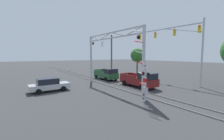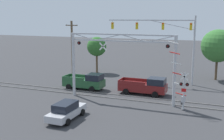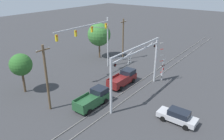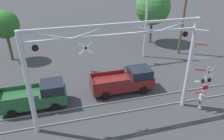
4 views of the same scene
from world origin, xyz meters
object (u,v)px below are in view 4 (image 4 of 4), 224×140
crossing_signal_mast (203,86)px  pickup_truck_following (37,96)px  traffic_signal_span (121,4)px  background_tree_beyond_span (153,7)px  crossing_gantry (116,63)px  utility_pole_right (183,19)px  pickup_truck_lead (125,81)px  background_tree_far_left_verge (5,25)px

crossing_signal_mast → pickup_truck_following: (-12.04, 3.66, -1.09)m
traffic_signal_span → background_tree_beyond_span: (5.78, 4.39, -1.47)m
crossing_gantry → crossing_signal_mast: bearing=-7.1°
crossing_signal_mast → pickup_truck_following: bearing=163.1°
crossing_signal_mast → pickup_truck_following: crossing_signal_mast is taller
crossing_signal_mast → utility_pole_right: utility_pole_right is taller
pickup_truck_following → utility_pole_right: 18.12m
traffic_signal_span → crossing_signal_mast: bearing=-73.8°
utility_pole_right → background_tree_beyond_span: bearing=110.8°
crossing_signal_mast → traffic_signal_span: bearing=106.2°
traffic_signal_span → pickup_truck_following: (-8.93, -7.04, -5.32)m
pickup_truck_lead → pickup_truck_following: size_ratio=1.08×
crossing_gantry → background_tree_far_left_verge: crossing_gantry is taller
crossing_signal_mast → background_tree_beyond_span: background_tree_beyond_span is taller
traffic_signal_span → pickup_truck_lead: traffic_signal_span is taller
background_tree_far_left_verge → pickup_truck_following: bearing=-72.9°
crossing_gantry → crossing_signal_mast: 6.97m
pickup_truck_lead → utility_pole_right: bearing=35.0°
crossing_signal_mast → pickup_truck_lead: 6.35m
utility_pole_right → background_tree_beyond_span: size_ratio=1.15×
background_tree_beyond_span → background_tree_far_left_verge: background_tree_beyond_span is taller
utility_pole_right → background_tree_far_left_verge: size_ratio=1.43×
crossing_signal_mast → traffic_signal_span: (-3.10, 10.69, 4.23)m
crossing_signal_mast → traffic_signal_span: 11.91m
pickup_truck_following → background_tree_beyond_span: 19.03m
background_tree_beyond_span → crossing_signal_mast: bearing=-100.1°
crossing_signal_mast → traffic_signal_span: traffic_signal_span is taller
utility_pole_right → background_tree_beyond_span: (-1.74, 4.58, 0.59)m
background_tree_far_left_verge → background_tree_beyond_span: bearing=3.8°
crossing_signal_mast → background_tree_beyond_span: 15.57m
crossing_gantry → pickup_truck_following: 7.13m
crossing_gantry → pickup_truck_following: bearing=152.8°
crossing_gantry → background_tree_beyond_span: bearing=57.3°
crossing_signal_mast → background_tree_far_left_verge: (-15.19, 13.90, 2.08)m
crossing_signal_mast → traffic_signal_span: size_ratio=0.56×
utility_pole_right → pickup_truck_following: bearing=-157.4°
pickup_truck_following → crossing_gantry: bearing=-27.2°
background_tree_beyond_span → traffic_signal_span: bearing=-142.8°
crossing_gantry → traffic_signal_span: size_ratio=0.97×
crossing_gantry → background_tree_far_left_verge: bearing=123.6°
crossing_gantry → background_tree_beyond_span: 16.97m
utility_pole_right → background_tree_beyond_span: 4.94m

